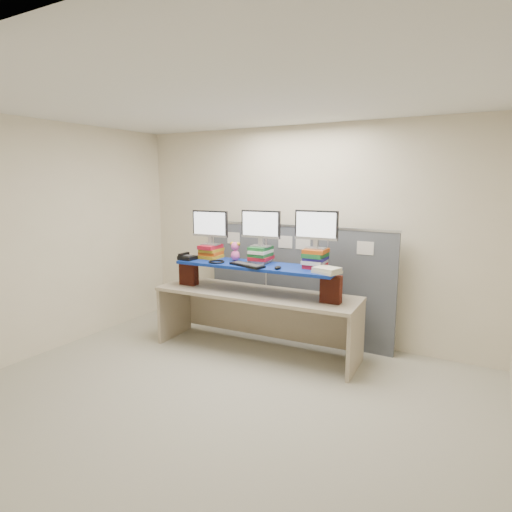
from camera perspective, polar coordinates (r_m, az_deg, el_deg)
The scene contains 18 objects.
room at distance 4.00m, azimuth -4.96°, elevation 0.07°, with size 5.00×4.00×2.80m.
cubicle_partition at distance 5.65m, azimuth 5.36°, elevation -3.52°, with size 2.60×0.06×1.53m.
desk at distance 5.23m, azimuth 0.00°, elevation -6.42°, with size 2.54×0.86×0.76m.
brick_pier_left at distance 5.59m, azimuth -8.95°, elevation -2.25°, with size 0.22×0.12×0.31m, color maroon.
brick_pier_right at distance 4.78m, azimuth 9.97°, elevation -4.38°, with size 0.22×0.12×0.31m, color maroon.
blue_board at distance 5.12m, azimuth 0.00°, elevation -1.30°, with size 1.98×0.50×0.04m, color navy.
book_stack_left at distance 5.55m, azimuth -6.03°, elevation 0.62°, with size 0.26×0.32×0.17m.
book_stack_center at distance 5.20m, azimuth 0.62°, elevation 0.19°, with size 0.26×0.32×0.20m.
book_stack_right at distance 4.94m, azimuth 7.92°, elevation -0.28°, with size 0.27×0.31×0.22m.
monitor_left at distance 5.51m, azimuth -6.14°, elevation 4.07°, with size 0.51×0.15×0.44m.
monitor_center at distance 5.15m, azimuth 0.62°, elevation 4.00°, with size 0.51×0.15×0.44m.
monitor_right at distance 4.89m, azimuth 8.04°, elevation 3.83°, with size 0.51×0.15×0.44m.
keyboard at distance 5.00m, azimuth -1.18°, elevation -1.20°, with size 0.49×0.28×0.03m.
mouse at distance 4.84m, azimuth 2.93°, elevation -1.55°, with size 0.06×0.12×0.04m, color black.
desk_phone at distance 5.48m, azimuth -9.18°, elevation -0.16°, with size 0.20×0.18×0.08m.
headset at distance 5.24m, azimuth -5.29°, elevation -0.77°, with size 0.20×0.20×0.02m, color black.
plush_toy at distance 5.33m, azimuth -2.78°, elevation 0.66°, with size 0.14×0.10×0.24m.
binder_stack at distance 4.68m, azimuth 9.44°, elevation -1.89°, with size 0.32×0.28×0.06m.
Camera 1 is at (2.23, -3.25, 2.08)m, focal length 30.00 mm.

